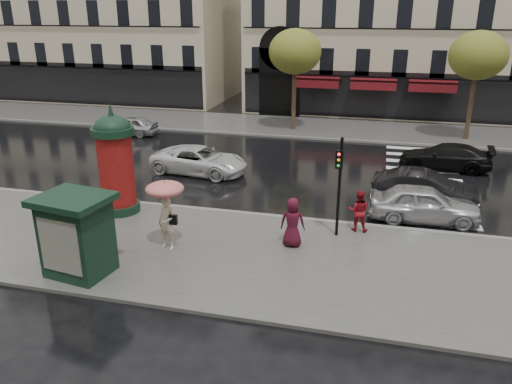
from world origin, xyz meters
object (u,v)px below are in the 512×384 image
(woman_umbrella, at_px, (166,204))
(man_burgundy, at_px, (293,222))
(car_silver, at_px, (424,204))
(car_white, at_px, (199,160))
(newsstand, at_px, (77,234))
(car_darkgrey, at_px, (424,188))
(woman_red, at_px, (359,211))
(car_far_silver, at_px, (130,126))
(morris_column, at_px, (116,161))
(traffic_light, at_px, (339,178))
(car_black, at_px, (445,156))

(woman_umbrella, height_order, man_burgundy, woman_umbrella)
(car_silver, relative_size, car_white, 0.87)
(newsstand, height_order, car_darkgrey, newsstand)
(woman_umbrella, relative_size, woman_red, 1.57)
(man_burgundy, relative_size, car_far_silver, 0.47)
(man_burgundy, xyz_separation_m, car_darkgrey, (4.65, 5.45, -0.27))
(woman_red, height_order, car_far_silver, woman_red)
(newsstand, bearing_deg, car_far_silver, 112.93)
(car_darkgrey, bearing_deg, newsstand, 135.43)
(car_far_silver, bearing_deg, woman_umbrella, 29.76)
(morris_column, relative_size, car_far_silver, 1.20)
(man_burgundy, distance_m, car_white, 9.35)
(traffic_light, relative_size, car_black, 0.80)
(traffic_light, relative_size, newsstand, 1.43)
(woman_red, height_order, man_burgundy, man_burgundy)
(woman_red, xyz_separation_m, morris_column, (-9.42, -0.44, 1.33))
(man_burgundy, xyz_separation_m, car_black, (6.01, 10.94, -0.33))
(car_silver, bearing_deg, woman_red, 124.10)
(car_darkgrey, distance_m, car_white, 10.81)
(car_silver, bearing_deg, man_burgundy, 126.01)
(car_white, height_order, car_far_silver, car_white)
(woman_umbrella, bearing_deg, car_silver, 29.32)
(car_darkgrey, xyz_separation_m, car_black, (1.37, 5.49, -0.06))
(woman_red, distance_m, car_black, 9.92)
(car_white, distance_m, car_black, 12.62)
(man_burgundy, bearing_deg, traffic_light, -143.01)
(traffic_light, bearing_deg, morris_column, 178.50)
(car_silver, distance_m, car_darkgrey, 1.83)
(traffic_light, height_order, car_far_silver, traffic_light)
(woman_red, relative_size, car_black, 0.34)
(newsstand, height_order, car_silver, newsstand)
(car_far_silver, bearing_deg, car_silver, 58.75)
(woman_umbrella, xyz_separation_m, man_burgundy, (4.08, 1.20, -0.74))
(newsstand, bearing_deg, woman_red, 33.06)
(morris_column, height_order, newsstand, morris_column)
(newsstand, xyz_separation_m, car_white, (-0.02, 10.61, -0.75))
(car_white, xyz_separation_m, car_black, (12.04, 3.79, -0.02))
(newsstand, distance_m, car_darkgrey, 13.90)
(woman_red, bearing_deg, car_far_silver, -37.49)
(woman_red, distance_m, newsstand, 9.70)
(traffic_light, bearing_deg, woman_umbrella, -156.67)
(man_burgundy, relative_size, car_white, 0.36)
(traffic_light, height_order, car_white, traffic_light)
(morris_column, bearing_deg, man_burgundy, -10.73)
(man_burgundy, xyz_separation_m, car_far_silver, (-13.21, 13.57, -0.36))
(man_burgundy, distance_m, car_silver, 5.80)
(man_burgundy, distance_m, morris_column, 7.54)
(woman_umbrella, distance_m, car_darkgrey, 11.02)
(car_black, bearing_deg, morris_column, -48.75)
(man_burgundy, xyz_separation_m, car_silver, (4.52, 3.62, -0.27))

